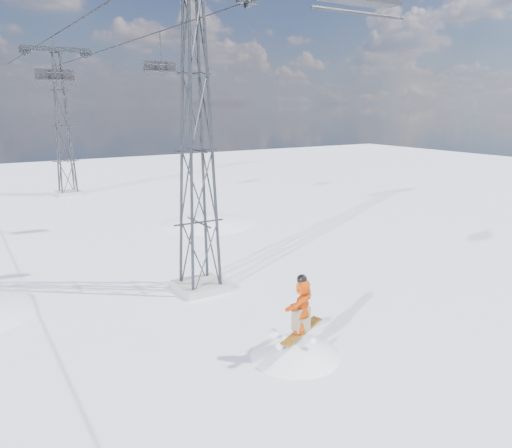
# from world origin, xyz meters

# --- Properties ---
(ground) EXTENTS (120.00, 120.00, 0.00)m
(ground) POSITION_xyz_m (0.00, 0.00, 0.00)
(ground) COLOR white
(ground) RESTS_ON ground
(snow_terrain) EXTENTS (39.00, 37.00, 22.00)m
(snow_terrain) POSITION_xyz_m (-4.77, 21.24, -9.59)
(snow_terrain) COLOR white
(snow_terrain) RESTS_ON ground
(lift_tower_near) EXTENTS (5.20, 1.80, 11.43)m
(lift_tower_near) POSITION_xyz_m (0.80, 8.00, 5.47)
(lift_tower_near) COLOR #999999
(lift_tower_near) RESTS_ON ground
(lift_tower_far) EXTENTS (5.20, 1.80, 11.43)m
(lift_tower_far) POSITION_xyz_m (0.80, 33.00, 5.47)
(lift_tower_far) COLOR #999999
(lift_tower_far) RESTS_ON ground
(haul_cables) EXTENTS (4.46, 51.00, 0.06)m
(haul_cables) POSITION_xyz_m (0.80, 19.50, 10.85)
(haul_cables) COLOR black
(haul_cables) RESTS_ON ground
(snowboarder_jump) EXTENTS (4.40, 4.40, 6.56)m
(snowboarder_jump) POSITION_xyz_m (0.85, 1.66, -1.65)
(snowboarder_jump) COLOR white
(snowboarder_jump) RESTS_ON ground
(lift_chair_mid) EXTENTS (1.80, 0.52, 2.23)m
(lift_chair_mid) POSITION_xyz_m (3.00, 17.00, 9.06)
(lift_chair_mid) COLOR black
(lift_chair_mid) RESTS_ON ground
(lift_chair_far) EXTENTS (2.12, 0.61, 2.63)m
(lift_chair_far) POSITION_xyz_m (-1.40, 22.02, 8.75)
(lift_chair_far) COLOR black
(lift_chair_far) RESTS_ON ground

